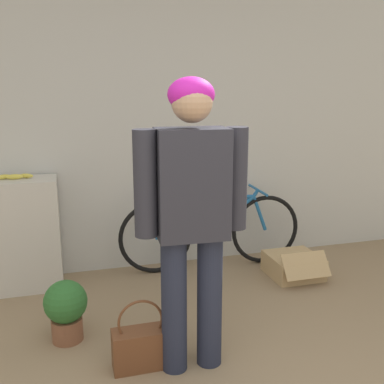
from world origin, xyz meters
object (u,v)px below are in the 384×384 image
object	(u,v)px
bicycle	(212,231)
banana	(14,176)
potted_plant	(66,308)
cardboard_box	(293,265)
handbag	(141,346)
person	(192,204)

from	to	relation	value
bicycle	banana	distance (m)	1.81
bicycle	potted_plant	size ratio (longest dim) A/B	4.09
bicycle	cardboard_box	size ratio (longest dim) A/B	3.40
banana	cardboard_box	size ratio (longest dim) A/B	0.58
handbag	cardboard_box	world-z (taller)	handbag
person	bicycle	size ratio (longest dim) A/B	0.99
banana	handbag	bearing A→B (deg)	-61.12
person	cardboard_box	distance (m)	1.90
person	potted_plant	bearing A→B (deg)	148.41
cardboard_box	potted_plant	size ratio (longest dim) A/B	1.20
banana	bicycle	bearing A→B (deg)	-1.63
banana	handbag	xyz separation A→B (m)	(0.79, -1.43, -0.84)
handbag	banana	bearing A→B (deg)	118.88
bicycle	handbag	bearing A→B (deg)	-120.74
person	banana	xyz separation A→B (m)	(-1.10, 1.50, -0.06)
potted_plant	cardboard_box	bearing A→B (deg)	15.21
handbag	potted_plant	bearing A→B (deg)	134.51
banana	handbag	world-z (taller)	banana
handbag	cardboard_box	size ratio (longest dim) A/B	0.87
bicycle	person	bearing A→B (deg)	-110.05
potted_plant	person	bearing A→B (deg)	-34.54
banana	person	bearing A→B (deg)	-53.85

